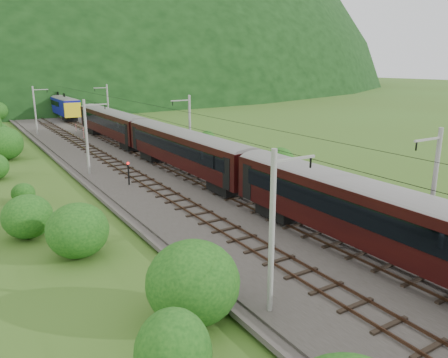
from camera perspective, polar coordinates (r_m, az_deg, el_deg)
ground at (r=26.29m, az=16.99°, el=-12.83°), size 600.00×600.00×0.00m
railbed at (r=32.95m, az=3.87°, el=-6.12°), size 14.00×220.00×0.30m
track_left at (r=31.62m, az=0.31°, el=-6.58°), size 2.40×220.00×0.27m
track_right at (r=34.25m, az=7.15°, el=-4.98°), size 2.40×220.00×0.27m
catenary_left at (r=48.97m, az=-17.44°, el=5.46°), size 2.54×192.28×8.00m
catenary_right at (r=53.29m, az=-4.56°, el=6.81°), size 2.54×192.28×8.00m
overhead_wires at (r=31.15m, az=4.09°, el=5.90°), size 4.83×198.00×0.03m
train at (r=27.14m, az=19.49°, el=-3.50°), size 3.23×178.19×5.62m
hazard_post_near at (r=74.07m, az=-17.86°, el=5.79°), size 0.18×0.18×1.69m
hazard_post_far at (r=81.60m, az=-18.77°, el=6.36°), size 0.14×0.14×1.30m
signal at (r=43.86m, az=-12.37°, el=0.96°), size 0.25×0.25×2.30m
vegetation_left at (r=37.85m, az=-22.78°, el=-1.15°), size 12.66×146.33×6.27m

